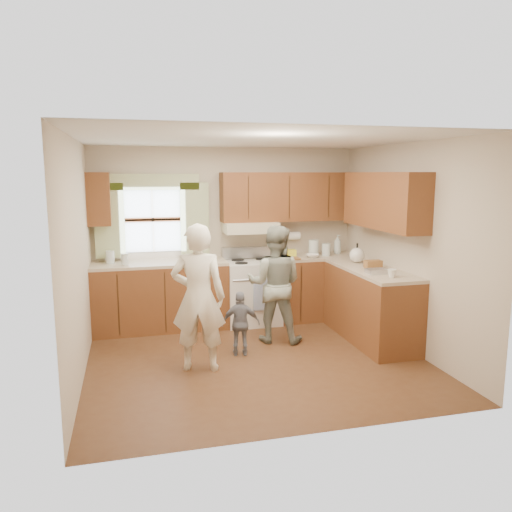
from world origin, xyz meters
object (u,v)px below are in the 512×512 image
object	(u,v)px
woman_left	(198,298)
child	(241,324)
woman_right	(275,284)
stove	(252,291)

from	to	relation	value
woman_left	child	xyz separation A→B (m)	(0.54, 0.30, -0.42)
woman_left	woman_right	bearing A→B (deg)	-132.70
stove	woman_right	xyz separation A→B (m)	(0.09, -0.85, 0.28)
woman_left	woman_right	distance (m)	1.28
child	woman_left	bearing A→B (deg)	39.47
woman_right	woman_left	bearing A→B (deg)	56.75
stove	child	bearing A→B (deg)	-109.40
woman_left	child	world-z (taller)	woman_left
woman_right	child	size ratio (longest dim) A/B	1.94
stove	child	world-z (taller)	stove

